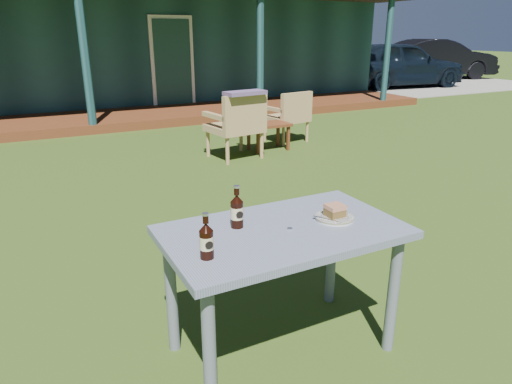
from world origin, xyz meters
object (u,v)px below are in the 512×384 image
cafe_table (283,247)px  cake_slice (335,210)px  car_near (399,64)px  plate (334,218)px  armchair_left (238,123)px  cola_bottle_far (206,240)px  side_table (268,127)px  cola_bottle_near (237,211)px  armchair_right (290,114)px  car_far (436,59)px

cafe_table → cake_slice: 0.34m
cafe_table → cake_slice: bearing=-1.9°
car_near → cafe_table: 13.49m
plate → armchair_left: 3.97m
car_near → cola_bottle_far: car_near is taller
plate → side_table: size_ratio=0.34×
cake_slice → cola_bottle_near: 0.52m
cola_bottle_far → armchair_left: 4.35m
plate → armchair_right: armchair_right is taller
cola_bottle_far → cake_slice: bearing=8.2°
side_table → plate: bearing=-114.4°
plate → cola_bottle_near: (-0.50, 0.14, 0.08)m
armchair_left → cafe_table: bearing=-111.9°
plate → cola_bottle_near: 0.52m
plate → armchair_left: armchair_left is taller
cafe_table → armchair_right: size_ratio=1.51×
car_near → cola_bottle_near: size_ratio=19.26×
armchair_right → side_table: 0.63m
cake_slice → side_table: size_ratio=0.15×
car_near → armchair_left: 9.95m
cafe_table → armchair_left: armchair_left is taller
car_near → side_table: 9.31m
cola_bottle_far → side_table: 4.87m
cola_bottle_near → car_far: bearing=39.0°
cola_bottle_near → cafe_table: bearing=-31.8°
cola_bottle_near → side_table: (2.32, 3.87, -0.47)m
side_table → cola_bottle_far: bearing=-122.1°
plate → car_near: bearing=44.7°
cake_slice → armchair_left: armchair_left is taller
car_far → side_table: bearing=136.9°
car_near → side_table: car_near is taller
armchair_left → side_table: (0.61, 0.24, -0.16)m
cola_bottle_far → cola_bottle_near: bearing=43.3°
plate → cola_bottle_far: bearing=-172.3°
car_near → car_far: bearing=-59.4°
plate → cola_bottle_far: 0.77m
cake_slice → cola_bottle_near: size_ratio=0.42×
armchair_right → side_table: size_ratio=1.33×
cake_slice → cola_bottle_far: (-0.76, -0.11, 0.04)m
armchair_left → side_table: size_ratio=1.48×
cake_slice → side_table: cake_slice is taller
car_far → plate: size_ratio=21.42×
cola_bottle_near → cola_bottle_far: (-0.26, -0.24, -0.00)m
car_far → cola_bottle_near: size_ratio=19.92×
plate → cake_slice: size_ratio=2.22×
car_far → cake_slice: (-12.74, -10.85, 0.05)m
car_far → side_table: car_far is taller
cake_slice → cola_bottle_near: cola_bottle_near is taller
cafe_table → side_table: (2.12, 3.99, -0.28)m
car_near → cafe_table: (-9.74, -9.34, -0.10)m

